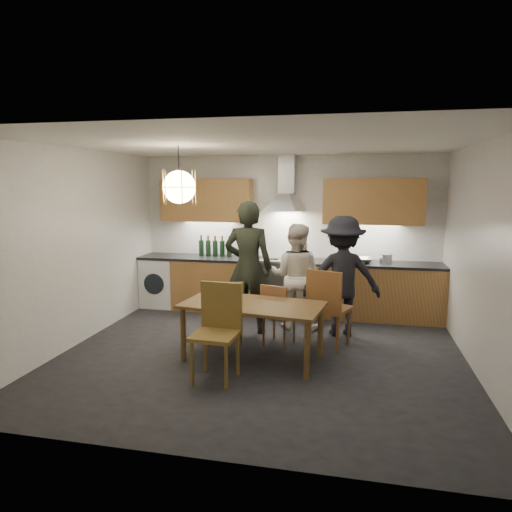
% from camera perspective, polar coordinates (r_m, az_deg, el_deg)
% --- Properties ---
extents(ground, '(5.00, 5.00, 0.00)m').
position_cam_1_polar(ground, '(5.90, 0.64, -12.26)').
color(ground, black).
rests_on(ground, ground).
extents(room_shell, '(5.02, 4.52, 2.61)m').
position_cam_1_polar(room_shell, '(5.51, 0.67, 4.51)').
color(room_shell, white).
rests_on(room_shell, ground).
extents(counter_run, '(5.00, 0.62, 0.90)m').
position_cam_1_polar(counter_run, '(7.60, 3.77, -3.81)').
color(counter_run, '#B78146').
rests_on(counter_run, ground).
extents(range_stove, '(0.90, 0.60, 0.92)m').
position_cam_1_polar(range_stove, '(7.60, 3.58, -3.87)').
color(range_stove, silver).
rests_on(range_stove, ground).
extents(wall_fixtures, '(4.30, 0.54, 1.10)m').
position_cam_1_polar(wall_fixtures, '(7.53, 3.83, 7.01)').
color(wall_fixtures, tan).
rests_on(wall_fixtures, ground).
extents(pendant_lamp, '(0.43, 0.43, 0.70)m').
position_cam_1_polar(pendant_lamp, '(5.68, -9.58, 8.50)').
color(pendant_lamp, black).
rests_on(pendant_lamp, ground).
extents(dining_table, '(1.78, 1.06, 0.71)m').
position_cam_1_polar(dining_table, '(5.56, -0.44, -6.76)').
color(dining_table, brown).
rests_on(dining_table, ground).
extents(chair_back_left, '(0.49, 0.49, 0.87)m').
position_cam_1_polar(chair_back_left, '(6.16, -3.42, -6.46)').
color(chair_back_left, brown).
rests_on(chair_back_left, ground).
extents(chair_back_mid, '(0.47, 0.47, 0.84)m').
position_cam_1_polar(chair_back_mid, '(6.06, 2.59, -6.88)').
color(chair_back_mid, brown).
rests_on(chair_back_mid, ground).
extents(chair_back_right, '(0.61, 0.61, 1.06)m').
position_cam_1_polar(chair_back_right, '(6.01, 8.87, -5.89)').
color(chair_back_right, brown).
rests_on(chair_back_right, ground).
extents(chair_front, '(0.51, 0.51, 1.06)m').
position_cam_1_polar(chair_front, '(5.11, -4.77, -8.51)').
color(chair_front, brown).
rests_on(chair_front, ground).
extents(person_left, '(0.70, 0.47, 1.91)m').
position_cam_1_polar(person_left, '(6.54, -0.97, -1.42)').
color(person_left, black).
rests_on(person_left, ground).
extents(person_mid, '(0.82, 0.67, 1.57)m').
position_cam_1_polar(person_mid, '(6.78, 4.95, -2.53)').
color(person_mid, silver).
rests_on(person_mid, ground).
extents(person_right, '(1.18, 0.79, 1.70)m').
position_cam_1_polar(person_right, '(6.55, 10.72, -2.49)').
color(person_right, black).
rests_on(person_right, ground).
extents(mixing_bowl, '(0.40, 0.40, 0.08)m').
position_cam_1_polar(mixing_bowl, '(7.40, 13.19, -0.52)').
color(mixing_bowl, '#AFAEB2').
rests_on(mixing_bowl, counter_run).
extents(stock_pot, '(0.26, 0.26, 0.14)m').
position_cam_1_polar(stock_pot, '(7.44, 15.90, -0.35)').
color(stock_pot, silver).
rests_on(stock_pot, counter_run).
extents(wine_bottles, '(0.58, 0.08, 0.35)m').
position_cam_1_polar(wine_bottles, '(7.84, -5.12, 1.23)').
color(wine_bottles, black).
rests_on(wine_bottles, counter_run).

